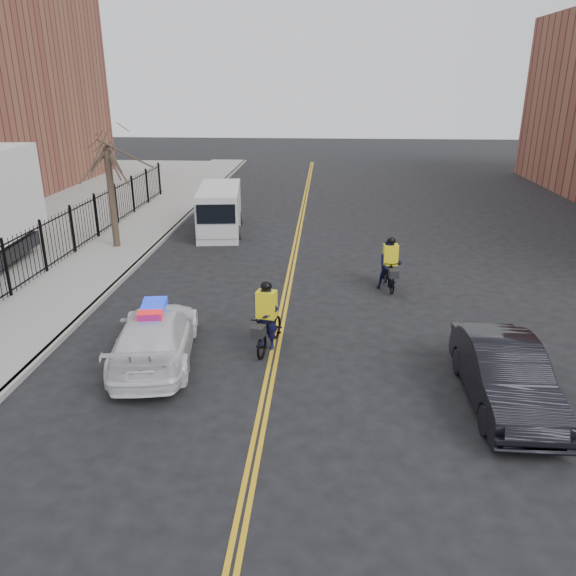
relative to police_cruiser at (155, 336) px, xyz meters
The scene contains 12 objects.
ground 3.07m from the police_cruiser, ahead, with size 120.00×120.00×0.00m, color black.
center_line_left 8.42m from the police_cruiser, 69.67° to the left, with size 0.10×60.00×0.01m, color gold.
center_line_right 8.47m from the police_cruiser, 68.65° to the left, with size 0.10×60.00×0.01m, color gold.
sidewalk 9.09m from the police_cruiser, 119.80° to the left, with size 3.00×60.00×0.15m, color gray.
curb 8.44m from the police_cruiser, 110.91° to the left, with size 0.20×60.00×0.15m, color gray.
iron_fence 9.90m from the police_cruiser, 127.36° to the left, with size 0.12×28.00×2.00m, color black, non-canonical shape.
street_tree 11.26m from the police_cruiser, 115.02° to the left, with size 3.20×3.20×4.80m.
police_cruiser is the anchor object (origin of this frame).
dark_sedan 8.40m from the police_cruiser, 10.45° to the right, with size 1.52×4.35×1.43m, color black.
cargo_van 12.98m from the police_cruiser, 93.11° to the left, with size 2.43×5.24×2.12m.
cyclist_near 2.90m from the police_cruiser, 17.55° to the left, with size 1.07×2.05×1.92m.
cyclist_far 8.68m from the police_cruiser, 41.56° to the left, with size 0.88×1.87×1.85m.
Camera 1 is at (1.25, -12.56, 6.78)m, focal length 35.00 mm.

